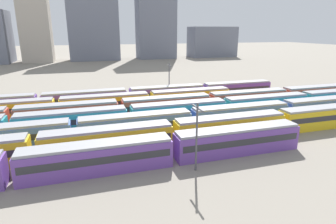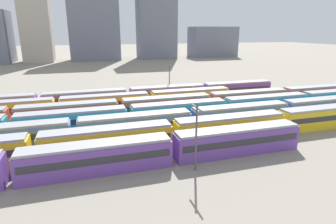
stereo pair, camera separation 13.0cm
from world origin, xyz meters
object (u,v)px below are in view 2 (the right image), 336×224
train_track_4 (209,102)px  train_track_5 (106,103)px  train_track_1 (281,121)px  catenary_pole_0 (196,134)px  train_track_0 (97,157)px  train_track_2 (240,115)px  train_track_6 (128,96)px  catenary_pole_1 (169,79)px  train_track_3 (225,108)px

train_track_4 → train_track_5: size_ratio=2.02×
train_track_1 → catenary_pole_0: 20.63m
train_track_0 → train_track_2: same height
train_track_0 → train_track_1: same height
train_track_6 → catenary_pole_1: bearing=16.6°
catenary_pole_0 → catenary_pole_1: catenary_pole_1 is taller
train_track_0 → train_track_2: 27.59m
train_track_6 → catenary_pole_0: 34.49m
train_track_2 → train_track_4: size_ratio=0.83×
train_track_5 → train_track_0: bearing=-97.0°
train_track_1 → train_track_2: bearing=131.1°
train_track_0 → train_track_5: (3.21, 26.00, 0.00)m
train_track_0 → train_track_2: (25.55, 10.40, 0.00)m
train_track_0 → train_track_2: bearing=22.1°
train_track_3 → train_track_2: bearing=-86.4°
train_track_5 → catenary_pole_1: (16.51, 8.46, 2.98)m
train_track_3 → train_track_6: same height
catenary_pole_1 → train_track_4: bearing=-71.2°
train_track_3 → catenary_pole_1: size_ratio=12.90×
train_track_4 → train_track_5: (-21.16, 5.20, -0.00)m
train_track_3 → catenary_pole_1: catenary_pole_1 is taller
train_track_6 → train_track_4: bearing=-33.7°
train_track_5 → catenary_pole_1: catenary_pole_1 is taller
catenary_pole_0 → train_track_0: bearing=164.9°
train_track_1 → catenary_pole_1: 31.19m
train_track_3 → train_track_6: 22.67m
train_track_5 → train_track_2: bearing=-34.9°
train_track_1 → train_track_6: (-21.31, 26.00, 0.00)m
train_track_0 → train_track_5: same height
train_track_0 → train_track_5: size_ratio=1.00×
train_track_0 → catenary_pole_1: catenary_pole_1 is taller
train_track_5 → catenary_pole_0: 30.34m
train_track_5 → train_track_1: bearing=-37.7°
catenary_pole_0 → train_track_1: bearing=23.9°
train_track_0 → train_track_4: (24.37, 20.80, 0.00)m
train_track_2 → train_track_5: size_ratio=1.68×
train_track_1 → train_track_3: (-4.86, 10.40, 0.00)m
catenary_pole_0 → train_track_4: bearing=61.5°
train_track_3 → train_track_0: bearing=-148.3°
catenary_pole_1 → train_track_1: bearing=-70.5°
train_track_2 → train_track_0: bearing=-157.9°
train_track_1 → train_track_3: same height
train_track_6 → train_track_0: bearing=-105.7°
train_track_0 → train_track_5: bearing=83.0°
train_track_5 → catenary_pole_1: 18.79m
train_track_4 → catenary_pole_0: 27.32m
train_track_2 → train_track_5: (-22.34, 15.60, -0.00)m
train_track_4 → train_track_6: size_ratio=1.51×
train_track_0 → catenary_pole_0: bearing=-15.1°
train_track_3 → catenary_pole_1: (-5.51, 18.86, 2.98)m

